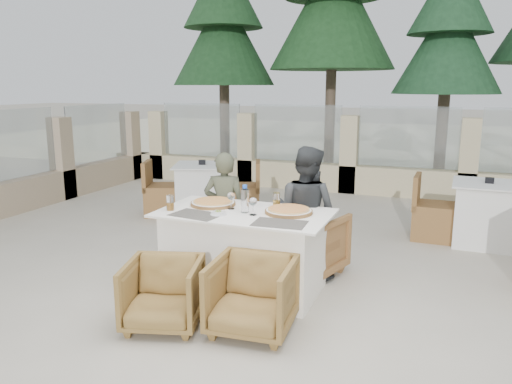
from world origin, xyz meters
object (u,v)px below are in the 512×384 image
(diner_right, at_px, (306,213))
(bg_table_b, at_px, (486,214))
(armchair_far_left, at_px, (243,236))
(pizza_right, at_px, (289,210))
(water_bottle, at_px, (245,199))
(armchair_far_right, at_px, (305,243))
(armchair_near_left, at_px, (163,294))
(olive_dish, at_px, (218,213))
(wine_glass_centre, at_px, (231,200))
(bg_table_a, at_px, (203,190))
(beer_glass_left, at_px, (170,203))
(dining_table, at_px, (245,251))
(beer_glass_right, at_px, (276,200))
(wine_glass_near, at_px, (253,205))
(diner_left, at_px, (225,210))
(pizza_left, at_px, (213,202))
(armchair_near_right, at_px, (252,296))

(diner_right, xyz_separation_m, bg_table_b, (1.78, 1.81, -0.29))
(armchair_far_left, bearing_deg, pizza_right, 137.88)
(pizza_right, bearing_deg, water_bottle, -162.87)
(armchair_far_right, distance_m, armchair_near_left, 1.71)
(water_bottle, xyz_separation_m, olive_dish, (-0.19, -0.17, -0.11))
(wine_glass_centre, bearing_deg, olive_dish, -94.09)
(wine_glass_centre, height_order, bg_table_a, wine_glass_centre)
(beer_glass_left, distance_m, bg_table_b, 3.89)
(olive_dish, xyz_separation_m, armchair_far_left, (-0.13, 0.88, -0.50))
(olive_dish, height_order, armchair_near_left, olive_dish)
(pizza_right, height_order, water_bottle, water_bottle)
(dining_table, relative_size, beer_glass_right, 11.48)
(wine_glass_centre, bearing_deg, armchair_near_left, -99.76)
(water_bottle, relative_size, wine_glass_near, 1.42)
(water_bottle, relative_size, diner_left, 0.21)
(bg_table_b, bearing_deg, armchair_far_right, -134.28)
(olive_dish, relative_size, diner_left, 0.09)
(wine_glass_centre, relative_size, armchair_near_left, 0.30)
(pizza_right, height_order, armchair_far_right, pizza_right)
(beer_glass_right, distance_m, diner_left, 0.74)
(bg_table_b, bearing_deg, beer_glass_right, -132.74)
(wine_glass_centre, relative_size, armchair_far_left, 0.28)
(water_bottle, distance_m, diner_right, 0.75)
(beer_glass_left, height_order, diner_right, diner_right)
(bg_table_b, bearing_deg, armchair_near_left, -126.49)
(beer_glass_left, xyz_separation_m, armchair_near_left, (0.35, -0.73, -0.57))
(armchair_far_left, height_order, bg_table_b, bg_table_b)
(dining_table, distance_m, wine_glass_centre, 0.51)
(wine_glass_centre, distance_m, armchair_far_right, 0.96)
(beer_glass_left, bearing_deg, armchair_far_left, 67.40)
(pizza_left, distance_m, beer_glass_left, 0.44)
(pizza_right, height_order, armchair_near_right, pizza_right)
(dining_table, height_order, wine_glass_near, wine_glass_near)
(water_bottle, distance_m, wine_glass_centre, 0.19)
(armchair_near_right, height_order, bg_table_a, bg_table_a)
(armchair_far_right, bearing_deg, pizza_right, 103.04)
(water_bottle, height_order, beer_glass_left, water_bottle)
(armchair_far_right, xyz_separation_m, diner_right, (0.01, -0.06, 0.34))
(armchair_near_left, bearing_deg, beer_glass_right, 49.22)
(armchair_near_left, distance_m, diner_right, 1.71)
(armchair_far_left, relative_size, armchair_near_left, 1.07)
(wine_glass_near, relative_size, beer_glass_left, 1.27)
(bg_table_a, bearing_deg, pizza_left, -81.13)
(wine_glass_near, xyz_separation_m, diner_right, (0.32, 0.63, -0.19))
(pizza_left, relative_size, armchair_near_right, 0.67)
(olive_dish, bearing_deg, wine_glass_centre, 85.91)
(armchair_far_left, distance_m, bg_table_b, 3.03)
(beer_glass_left, height_order, armchair_far_right, beer_glass_left)
(beer_glass_left, height_order, armchair_near_left, beer_glass_left)
(armchair_near_left, bearing_deg, wine_glass_near, 45.48)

